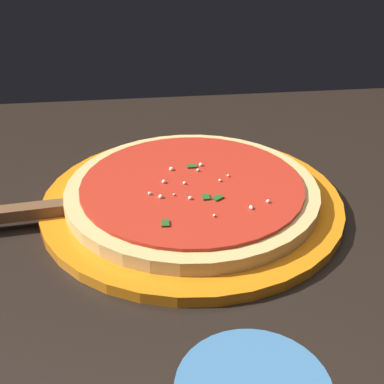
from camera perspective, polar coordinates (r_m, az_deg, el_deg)
The scene contains 4 objects.
restaurant_table at distance 0.71m, azimuth 3.85°, elevation -11.28°, with size 1.14×0.81×0.76m.
serving_plate at distance 0.63m, azimuth 0.00°, elevation -1.08°, with size 0.36×0.36×0.01m, color orange.
pizza at distance 0.62m, azimuth 0.00°, elevation 0.17°, with size 0.30×0.30×0.02m.
pizza_server at distance 0.61m, azimuth -15.47°, elevation -1.97°, with size 0.22×0.08×0.01m.
Camera 1 is at (0.11, 0.52, 1.09)m, focal length 48.93 mm.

